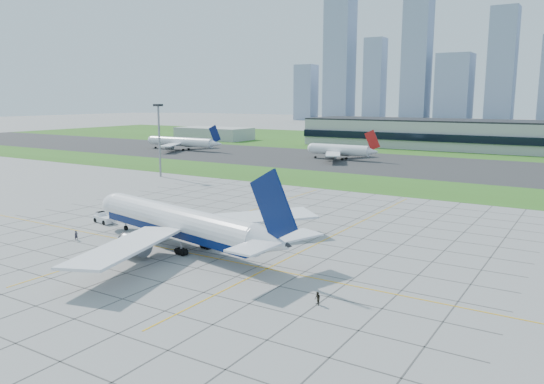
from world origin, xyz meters
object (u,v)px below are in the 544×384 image
object	(u,v)px
airliner	(180,223)
distant_jet_1	(341,150)
crew_near	(76,235)
distant_jet_0	(182,142)
light_mast	(159,131)
crew_far	(318,299)
pushback_tug	(104,218)

from	to	relation	value
airliner	distant_jet_1	world-z (taller)	airliner
crew_near	distant_jet_0	size ratio (longest dim) A/B	0.04
light_mast	airliner	distance (m)	94.13
light_mast	airliner	bearing A→B (deg)	-44.01
light_mast	distant_jet_1	world-z (taller)	light_mast
airliner	distant_jet_1	size ratio (longest dim) A/B	1.27
distant_jet_0	distant_jet_1	xyz separation A→B (m)	(91.40, 4.28, -0.01)
distant_jet_0	distant_jet_1	distance (m)	91.50
crew_far	crew_near	bearing A→B (deg)	-148.08
airliner	distant_jet_0	size ratio (longest dim) A/B	1.13
airliner	crew_near	size ratio (longest dim) A/B	28.32
pushback_tug	crew_near	distance (m)	15.02
airliner	crew_far	bearing A→B (deg)	-7.11
pushback_tug	distant_jet_1	world-z (taller)	distant_jet_1
airliner	crew_near	bearing A→B (deg)	-149.85
light_mast	crew_far	distance (m)	128.49
crew_far	airliner	bearing A→B (deg)	-161.84
light_mast	distant_jet_0	size ratio (longest dim) A/B	0.53
distant_jet_0	light_mast	bearing A→B (deg)	-52.77
airliner	crew_far	world-z (taller)	airliner
crew_far	distant_jet_0	world-z (taller)	distant_jet_0
distant_jet_1	crew_far	bearing A→B (deg)	-66.25
airliner	distant_jet_0	distance (m)	190.27
distant_jet_0	pushback_tug	bearing A→B (deg)	-54.30
crew_near	distant_jet_1	distance (m)	154.54
crew_near	airliner	bearing A→B (deg)	-56.16
light_mast	crew_near	size ratio (longest dim) A/B	13.39
light_mast	airliner	size ratio (longest dim) A/B	0.47
airliner	distant_jet_0	world-z (taller)	airliner
airliner	crew_near	world-z (taller)	airliner
light_mast	pushback_tug	bearing A→B (deg)	-56.40
crew_far	light_mast	bearing A→B (deg)	179.64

